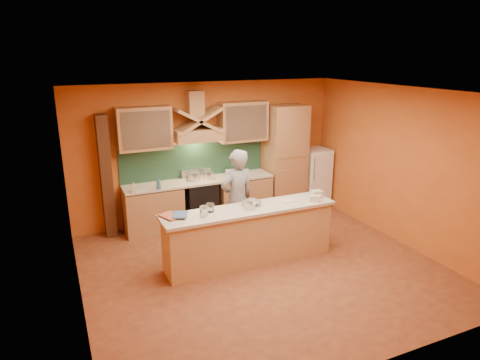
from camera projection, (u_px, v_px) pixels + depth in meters
name	position (u px, v px, depth m)	size (l,w,h in m)	color
floor	(263.00, 268.00, 6.93)	(5.50, 5.00, 0.01)	brown
ceiling	(266.00, 92.00, 6.12)	(5.50, 5.00, 0.01)	white
wall_back	(208.00, 152.00, 8.71)	(5.50, 0.02, 2.80)	#C26226
wall_front	(376.00, 253.00, 4.34)	(5.50, 0.02, 2.80)	#C26226
wall_left	(72.00, 212.00, 5.45)	(0.02, 5.00, 2.80)	#C26226
wall_right	(402.00, 166.00, 7.59)	(0.02, 5.00, 2.80)	#C26226
base_cabinet_left	(153.00, 210.00, 8.24)	(1.10, 0.60, 0.86)	#AC794E
base_cabinet_right	(243.00, 197.00, 8.98)	(1.10, 0.60, 0.86)	#AC794E
counter_top	(199.00, 181.00, 8.47)	(3.00, 0.62, 0.04)	beige
stove	(200.00, 202.00, 8.60)	(0.60, 0.58, 0.90)	black
backsplash	(194.00, 161.00, 8.62)	(3.00, 0.03, 0.70)	#193829
range_hood	(197.00, 135.00, 8.25)	(0.92, 0.50, 0.24)	#AC794E
hood_chimney	(195.00, 104.00, 8.17)	(0.30, 0.30, 0.50)	#AC794E
upper_cabinet_left	(144.00, 128.00, 7.87)	(1.00, 0.35, 0.80)	#AC794E
upper_cabinet_right	(243.00, 121.00, 8.65)	(1.00, 0.35, 0.80)	#AC794E
pantry_column	(285.00, 159.00, 9.16)	(0.80, 0.60, 2.30)	#AC794E
fridge	(314.00, 177.00, 9.60)	(0.58, 0.60, 1.30)	white
trim_column_left	(106.00, 177.00, 7.85)	(0.20, 0.30, 2.30)	#472816
island_body	(249.00, 237.00, 7.02)	(2.80, 0.55, 0.88)	tan
island_top	(249.00, 209.00, 6.88)	(2.90, 0.62, 0.05)	beige
person	(237.00, 199.00, 7.46)	(0.65, 0.43, 1.78)	gray
pot_large	(194.00, 177.00, 8.44)	(0.24, 0.24, 0.15)	silver
pot_small	(208.00, 176.00, 8.52)	(0.21, 0.21, 0.15)	silver
soap_bottle_a	(134.00, 187.00, 7.70)	(0.08, 0.08, 0.18)	beige
soap_bottle_b	(159.00, 183.00, 7.87)	(0.09, 0.09, 0.23)	teal
bowl_back	(236.00, 175.00, 8.65)	(0.22, 0.22, 0.07)	silver
dish_rack	(234.00, 173.00, 8.74)	(0.30, 0.24, 0.11)	silver
book_lower	(164.00, 218.00, 6.41)	(0.25, 0.33, 0.03)	#AC533D
book_upper	(173.00, 215.00, 6.50)	(0.22, 0.30, 0.02)	#3C5C85
jar_large	(204.00, 211.00, 6.50)	(0.12, 0.12, 0.16)	silver
jar_small	(210.00, 208.00, 6.70)	(0.13, 0.13, 0.13)	silver
kitchen_scale	(249.00, 206.00, 6.79)	(0.13, 0.13, 0.11)	silver
mixing_bowl	(251.00, 203.00, 6.99)	(0.30, 0.30, 0.07)	white
cloth	(288.00, 201.00, 7.20)	(0.25, 0.19, 0.02)	beige
grocery_bag_a	(316.00, 194.00, 7.36)	(0.19, 0.15, 0.12)	beige
grocery_bag_b	(315.00, 198.00, 7.17)	(0.17, 0.13, 0.10)	beige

